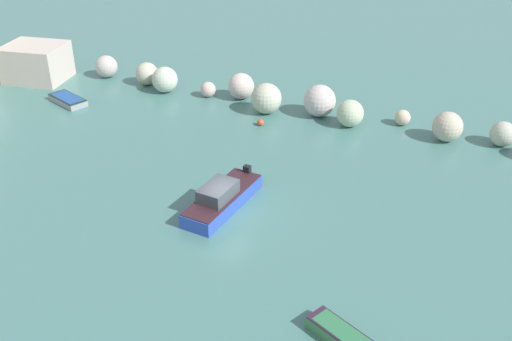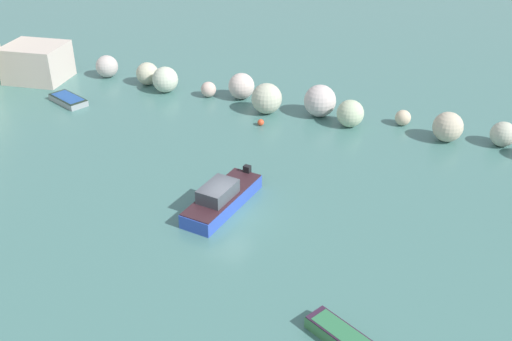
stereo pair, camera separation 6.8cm
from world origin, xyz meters
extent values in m
plane|color=#44756F|center=(0.00, 0.00, 0.00)|extent=(160.00, 160.00, 0.00)
cube|color=beige|center=(-26.20, 12.31, 1.64)|extent=(5.99, 5.35, 3.28)
sphere|color=#B9AEA8|center=(-20.91, 15.57, 1.02)|extent=(2.04, 2.04, 2.04)
sphere|color=beige|center=(-16.44, 15.62, 1.01)|extent=(2.02, 2.02, 2.02)
sphere|color=beige|center=(-13.99, 14.79, 1.12)|extent=(2.25, 2.25, 2.25)
sphere|color=beige|center=(-10.05, 15.44, 0.66)|extent=(1.31, 1.31, 1.31)
sphere|color=beige|center=(-7.30, 16.30, 1.11)|extent=(2.22, 2.22, 2.22)
sphere|color=#B9BCA3|center=(-4.11, 14.48, 1.24)|extent=(2.48, 2.48, 2.48)
sphere|color=beige|center=(-0.03, 15.79, 1.28)|extent=(2.57, 2.57, 2.57)
sphere|color=#B5C4A1|center=(2.76, 14.95, 1.06)|extent=(2.11, 2.11, 2.11)
sphere|color=beige|center=(6.42, 16.90, 0.61)|extent=(1.22, 1.22, 1.22)
sphere|color=#C1B49B|center=(9.98, 15.61, 1.11)|extent=(2.22, 2.22, 2.22)
sphere|color=#B5BAA5|center=(13.75, 16.49, 0.91)|extent=(1.83, 1.83, 1.83)
sphere|color=#E04C28|center=(-3.50, 12.07, 0.25)|extent=(0.51, 0.51, 0.51)
cube|color=#2E4CB8|center=(-0.66, 0.56, 0.43)|extent=(2.36, 6.45, 0.87)
cube|color=#321C22|center=(-0.66, 0.56, 0.90)|extent=(2.31, 6.32, 0.06)
cube|color=#3F444C|center=(-0.69, 0.07, 1.32)|extent=(1.71, 2.59, 0.90)
cube|color=black|center=(-0.49, 3.58, 1.12)|extent=(0.46, 0.38, 0.50)
cube|color=gray|center=(-20.05, 9.13, 0.23)|extent=(4.01, 2.68, 0.47)
cube|color=#1C2C22|center=(-20.05, 9.13, 0.50)|extent=(3.93, 2.63, 0.06)
cube|color=#234C93|center=(-20.05, 9.13, 0.51)|extent=(3.40, 2.28, 0.08)
cube|color=#321D33|center=(9.72, -7.09, 0.63)|extent=(4.30, 2.68, 0.06)
cube|color=#2D7047|center=(9.72, -7.09, 0.64)|extent=(3.73, 2.33, 0.08)
camera|label=1|loc=(14.17, -26.00, 19.74)|focal=41.68mm
camera|label=2|loc=(14.23, -25.97, 19.74)|focal=41.68mm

